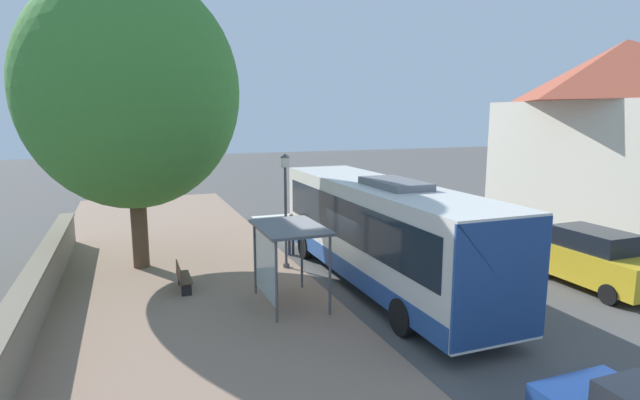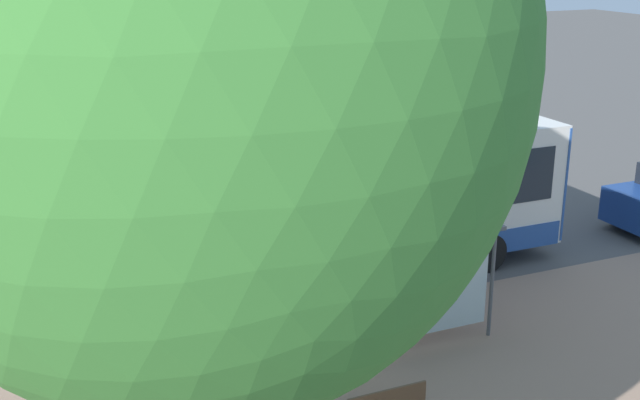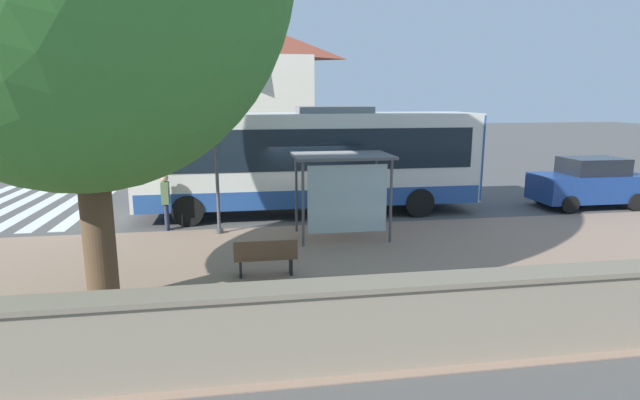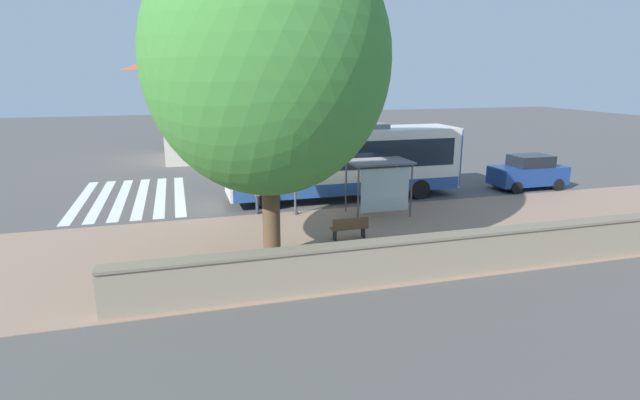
# 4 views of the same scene
# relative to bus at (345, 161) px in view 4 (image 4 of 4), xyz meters

# --- Properties ---
(ground_plane) EXTENTS (120.00, 120.00, 0.00)m
(ground_plane) POSITION_rel_bus_xyz_m (-1.85, 0.27, -1.93)
(ground_plane) COLOR #514F4C
(ground_plane) RESTS_ON ground
(sidewalk_plaza) EXTENTS (9.00, 44.00, 0.02)m
(sidewalk_plaza) POSITION_rel_bus_xyz_m (-6.35, 0.27, -1.92)
(sidewalk_plaza) COLOR #937560
(sidewalk_plaza) RESTS_ON ground
(crosswalk_stripes) EXTENTS (9.00, 5.25, 0.01)m
(crosswalk_stripes) POSITION_rel_bus_xyz_m (3.15, 10.43, -1.92)
(crosswalk_stripes) COLOR silver
(crosswalk_stripes) RESTS_ON ground
(stone_wall) EXTENTS (0.60, 20.00, 1.36)m
(stone_wall) POSITION_rel_bus_xyz_m (-10.40, 0.27, -1.24)
(stone_wall) COLOR gray
(stone_wall) RESTS_ON ground
(background_building) EXTENTS (7.46, 11.36, 9.28)m
(background_building) POSITION_rel_bus_xyz_m (14.92, 3.46, 2.86)
(background_building) COLOR beige
(background_building) RESTS_ON ground
(bus) EXTENTS (2.75, 11.69, 3.72)m
(bus) POSITION_rel_bus_xyz_m (0.00, 0.00, 0.00)
(bus) COLOR silver
(bus) RESTS_ON ground
(bus_shelter) EXTENTS (1.89, 2.77, 2.45)m
(bus_shelter) POSITION_rel_bus_xyz_m (-3.46, -0.46, 0.13)
(bus_shelter) COLOR #515459
(bus_shelter) RESTS_ON ground
(pedestrian) EXTENTS (0.34, 0.23, 1.74)m
(pedestrian) POSITION_rel_bus_xyz_m (-1.63, 4.71, -0.90)
(pedestrian) COLOR #2D3347
(pedestrian) RESTS_ON ground
(bench) EXTENTS (0.40, 1.44, 0.88)m
(bench) POSITION_rel_bus_xyz_m (-6.26, 1.92, -1.46)
(bench) COLOR brown
(bench) RESTS_ON ground
(street_lamp_near) EXTENTS (0.28, 0.28, 4.32)m
(street_lamp_near) POSITION_rel_bus_xyz_m (-2.34, 3.10, 0.64)
(street_lamp_near) COLOR #4C4C51
(street_lamp_near) RESTS_ON ground
(shade_tree) EXTENTS (7.70, 7.70, 10.80)m
(shade_tree) POSITION_rel_bus_xyz_m (-7.45, 5.14, 4.62)
(shade_tree) COLOR brown
(shade_tree) RESTS_ON ground
(parked_car_behind_bus) EXTENTS (1.90, 4.06, 1.86)m
(parked_car_behind_bus) POSITION_rel_bus_xyz_m (-0.75, -10.39, -1.02)
(parked_car_behind_bus) COLOR navy
(parked_car_behind_bus) RESTS_ON ground
(parked_car_far_lane) EXTENTS (1.91, 4.67, 1.96)m
(parked_car_far_lane) POSITION_rel_bus_xyz_m (6.60, -2.51, -0.97)
(parked_car_far_lane) COLOR gold
(parked_car_far_lane) RESTS_ON ground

